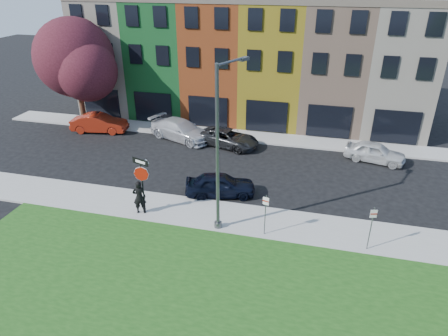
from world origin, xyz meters
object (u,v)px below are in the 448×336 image
(stop_sign, at_px, (142,175))
(man, at_px, (139,197))
(sedan_near, at_px, (220,185))
(street_lamp, at_px, (220,151))

(stop_sign, relative_size, man, 1.68)
(sedan_near, xyz_separation_m, street_lamp, (0.86, -3.28, 3.73))
(man, height_order, sedan_near, man)
(man, distance_m, street_lamp, 5.70)
(sedan_near, bearing_deg, man, 114.62)
(man, relative_size, street_lamp, 0.23)
(sedan_near, relative_size, street_lamp, 0.52)
(stop_sign, height_order, sedan_near, stop_sign)
(stop_sign, xyz_separation_m, sedan_near, (3.53, 3.12, -1.77))
(man, relative_size, sedan_near, 0.44)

